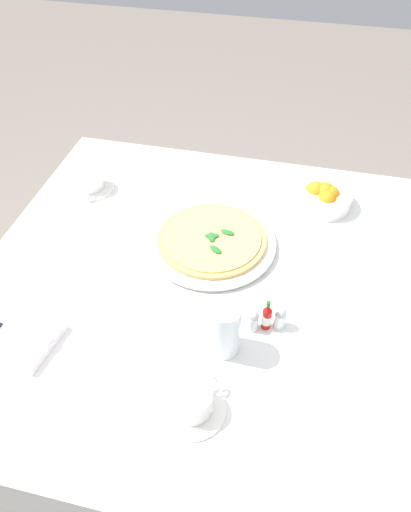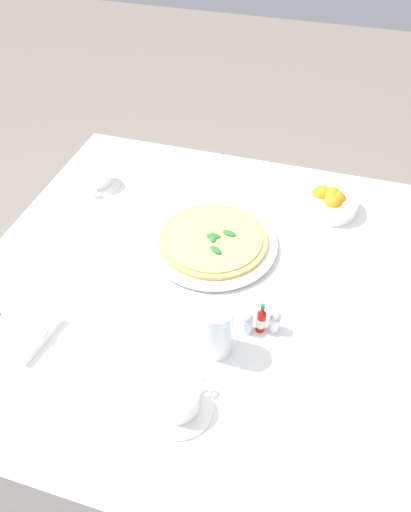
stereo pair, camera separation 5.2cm
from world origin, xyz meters
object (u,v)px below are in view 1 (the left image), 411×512
(citrus_bowl, at_px, (324,197))
(pepper_shaker, at_px, (253,321))
(water_glass_left_edge, at_px, (224,331))
(dinner_knife, at_px, (6,329))
(salt_shaker, at_px, (280,318))
(pizza_plate, at_px, (210,242))
(coffee_cup_right_edge, at_px, (90,181))
(hot_sauce_bottle, at_px, (267,317))
(coffee_cup_far_left, at_px, (193,402))
(pizza, at_px, (210,238))
(napkin_folded, at_px, (7,333))

(citrus_bowl, height_order, pepper_shaker, citrus_bowl)
(water_glass_left_edge, bearing_deg, citrus_bowl, 71.93)
(dinner_knife, height_order, salt_shaker, salt_shaker)
(pizza_plate, distance_m, coffee_cup_right_edge, 0.42)
(water_glass_left_edge, bearing_deg, hot_sauce_bottle, 42.99)
(coffee_cup_right_edge, distance_m, dinner_knife, 0.53)
(coffee_cup_right_edge, bearing_deg, salt_shaker, -32.10)
(pizza_plate, height_order, salt_shaker, salt_shaker)
(coffee_cup_far_left, xyz_separation_m, pepper_shaker, (0.08, 0.21, -0.00))
(water_glass_left_edge, bearing_deg, pizza_plate, 107.93)
(coffee_cup_right_edge, relative_size, salt_shaker, 2.36)
(water_glass_left_edge, height_order, salt_shaker, water_glass_left_edge)
(pizza, bearing_deg, dinner_knife, -133.67)
(pizza, distance_m, napkin_folded, 0.52)
(salt_shaker, height_order, pepper_shaker, same)
(dinner_knife, bearing_deg, coffee_cup_right_edge, 98.06)
(pizza, xyz_separation_m, coffee_cup_right_edge, (-0.39, 0.16, 0.00))
(coffee_cup_far_left, bearing_deg, water_glass_left_edge, 79.48)
(pizza_plate, relative_size, water_glass_left_edge, 2.58)
(pizza_plate, height_order, hot_sauce_bottle, hot_sauce_bottle)
(coffee_cup_far_left, height_order, salt_shaker, same)
(napkin_folded, height_order, citrus_bowl, citrus_bowl)
(pizza_plate, xyz_separation_m, water_glass_left_edge, (0.10, -0.30, 0.04))
(coffee_cup_far_left, height_order, hot_sauce_bottle, hot_sauce_bottle)
(coffee_cup_far_left, relative_size, napkin_folded, 0.55)
(pizza_plate, xyz_separation_m, coffee_cup_right_edge, (-0.39, 0.16, 0.02))
(pizza, xyz_separation_m, coffee_cup_far_left, (0.07, -0.45, 0.00))
(pizza, height_order, pepper_shaker, pepper_shaker)
(hot_sauce_bottle, distance_m, salt_shaker, 0.03)
(coffee_cup_right_edge, relative_size, napkin_folded, 0.56)
(pizza, relative_size, dinner_knife, 1.40)
(water_glass_left_edge, distance_m, hot_sauce_bottle, 0.11)
(salt_shaker, xyz_separation_m, pepper_shaker, (-0.06, -0.02, 0.00))
(water_glass_left_edge, relative_size, hot_sauce_bottle, 1.51)
(pizza_plate, distance_m, hot_sauce_bottle, 0.29)
(pizza, xyz_separation_m, hot_sauce_bottle, (0.17, -0.22, 0.01))
(pizza_plate, relative_size, pepper_shaker, 5.77)
(pizza, bearing_deg, pizza_plate, 158.74)
(coffee_cup_far_left, bearing_deg, pepper_shaker, 69.87)
(citrus_bowl, height_order, salt_shaker, citrus_bowl)
(pizza_plate, xyz_separation_m, pepper_shaker, (0.15, -0.23, 0.01))
(pizza, relative_size, coffee_cup_right_edge, 2.08)
(napkin_folded, xyz_separation_m, citrus_bowl, (0.63, 0.61, 0.02))
(pizza, height_order, hot_sauce_bottle, hot_sauce_bottle)
(coffee_cup_far_left, distance_m, salt_shaker, 0.27)
(citrus_bowl, bearing_deg, pizza, -139.03)
(napkin_folded, bearing_deg, hot_sauce_bottle, 24.02)
(water_glass_left_edge, relative_size, salt_shaker, 2.24)
(pizza_plate, relative_size, dinner_knife, 1.66)
(coffee_cup_far_left, relative_size, dinner_knife, 0.66)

